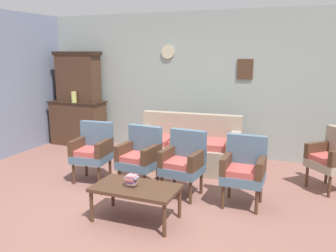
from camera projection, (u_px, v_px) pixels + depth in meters
name	position (u px, v px, depth m)	size (l,w,h in m)	color
ground_plane	(138.00, 203.00, 4.64)	(7.68, 7.68, 0.00)	#84564C
wall_back_with_decor	(198.00, 84.00, 6.74)	(6.40, 0.09, 2.70)	#939E99
side_cabinet	(78.00, 123.00, 7.50)	(1.16, 0.55, 0.93)	#472D1E
cabinet_upper_hutch	(78.00, 76.00, 7.37)	(0.99, 0.38, 1.03)	#472D1E
vase_on_cabinet	(74.00, 97.00, 7.19)	(0.11, 0.11, 0.23)	#BEC362
floral_couch	(187.00, 149.00, 6.00)	(1.82, 0.92, 0.90)	gray
armchair_near_couch_end	(93.00, 149.00, 5.36)	(0.56, 0.54, 0.90)	slate
armchair_by_doorway	(140.00, 155.00, 5.07)	(0.56, 0.54, 0.90)	slate
armchair_near_cabinet	(184.00, 160.00, 4.80)	(0.56, 0.53, 0.90)	slate
armchair_row_middle	(244.00, 168.00, 4.51)	(0.52, 0.49, 0.90)	slate
wingback_chair_by_fireplace	(333.00, 156.00, 4.99)	(0.71, 0.71, 0.90)	gray
coffee_table	(136.00, 190.00, 4.10)	(1.00, 0.56, 0.42)	#472D1E
book_stack_on_table	(131.00, 180.00, 4.10)	(0.15, 0.12, 0.13)	slate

